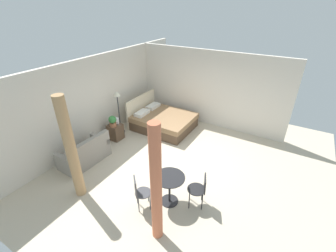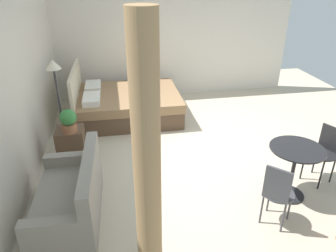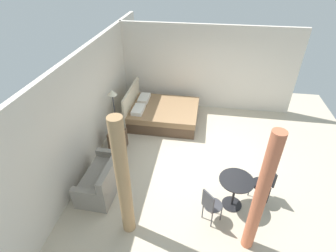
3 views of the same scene
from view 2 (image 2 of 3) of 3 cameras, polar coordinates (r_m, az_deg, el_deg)
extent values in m
cube|color=beige|center=(5.71, 6.37, -3.52)|extent=(8.41, 8.67, 0.02)
cube|color=silver|center=(5.11, -25.20, 7.67)|extent=(8.41, 0.12, 2.79)
cube|color=silver|center=(7.71, 1.21, 15.80)|extent=(0.12, 5.67, 2.79)
cube|color=brown|center=(6.74, -6.98, 3.13)|extent=(1.67, 2.05, 0.35)
cube|color=#93704C|center=(6.64, -7.11, 5.24)|extent=(1.71, 2.09, 0.18)
cube|color=beige|center=(6.64, -16.24, 5.40)|extent=(1.72, 0.07, 1.11)
cube|color=white|center=(6.26, -13.75, 4.80)|extent=(0.60, 0.32, 0.12)
cube|color=white|center=(6.94, -13.48, 7.00)|extent=(0.60, 0.32, 0.12)
cube|color=gray|center=(4.22, -17.64, -13.67)|extent=(1.45, 0.79, 0.40)
cube|color=gray|center=(3.92, -14.07, -8.76)|extent=(1.43, 0.19, 0.46)
cube|color=gray|center=(4.57, -17.05, -5.78)|extent=(0.16, 0.75, 0.16)
cube|color=gray|center=(3.56, -19.70, -16.85)|extent=(0.16, 0.75, 0.16)
cube|color=brown|center=(5.39, -17.17, -3.14)|extent=(0.42, 0.44, 0.54)
cylinder|color=#935B3D|center=(5.14, -17.48, -0.32)|extent=(0.23, 0.23, 0.15)
sphere|color=#387F3D|center=(5.07, -17.76, 1.51)|extent=(0.26, 0.26, 0.26)
cylinder|color=silver|center=(5.32, -17.34, 1.08)|extent=(0.12, 0.12, 0.22)
cylinder|color=#2D2D33|center=(5.92, -18.00, -3.35)|extent=(0.29, 0.29, 0.02)
cylinder|color=#2D2D33|center=(5.62, -19.00, 2.92)|extent=(0.04, 0.04, 1.40)
cone|color=beige|center=(5.38, -20.22, 10.47)|extent=(0.25, 0.25, 0.15)
cylinder|color=black|center=(4.81, 20.98, -11.50)|extent=(0.43, 0.43, 0.02)
cylinder|color=black|center=(4.61, 21.70, -7.95)|extent=(0.05, 0.05, 0.74)
cylinder|color=black|center=(4.42, 22.52, -3.87)|extent=(0.71, 0.71, 0.02)
cylinder|color=#3F3F44|center=(4.29, 21.28, -13.39)|extent=(0.02, 0.02, 0.42)
cylinder|color=#3F3F44|center=(4.33, 17.89, -12.35)|extent=(0.02, 0.02, 0.42)
cylinder|color=#3F3F44|center=(4.08, 20.24, -15.47)|extent=(0.02, 0.02, 0.42)
cylinder|color=#3F3F44|center=(4.13, 16.66, -14.34)|extent=(0.02, 0.02, 0.42)
cylinder|color=#3F3F44|center=(4.07, 19.48, -11.49)|extent=(0.53, 0.53, 0.02)
cube|color=#3F3F44|center=(3.81, 19.26, -10.11)|extent=(0.24, 0.23, 0.43)
cylinder|color=black|center=(5.09, 23.33, -6.67)|extent=(0.02, 0.02, 0.46)
cylinder|color=black|center=(4.98, 26.07, -8.11)|extent=(0.02, 0.02, 0.46)
cylinder|color=black|center=(5.32, 25.16, -5.61)|extent=(0.02, 0.02, 0.46)
cylinder|color=black|center=(5.20, 27.82, -6.95)|extent=(0.02, 0.02, 0.46)
cylinder|color=black|center=(5.03, 26.13, -4.52)|extent=(0.55, 0.55, 0.02)
cube|color=black|center=(5.08, 27.63, -2.04)|extent=(0.32, 0.16, 0.36)
cylinder|color=tan|center=(2.74, -3.84, -7.32)|extent=(0.24, 0.24, 2.63)
camera|label=1|loc=(4.51, 92.86, 19.27)|focal=24.46mm
camera|label=3|loc=(2.44, 127.71, 34.99)|focal=27.74mm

